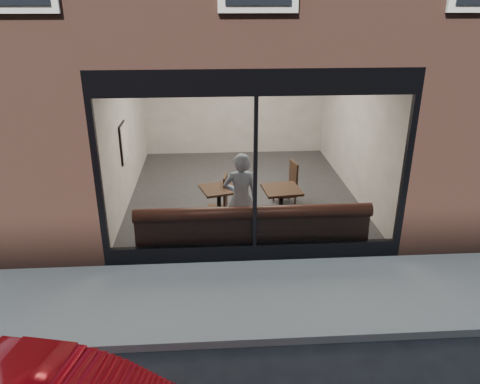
{
  "coord_description": "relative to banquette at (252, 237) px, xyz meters",
  "views": [
    {
      "loc": [
        -0.7,
        -4.84,
        4.15
      ],
      "look_at": [
        -0.22,
        2.4,
        1.12
      ],
      "focal_mm": 35.0,
      "sensor_mm": 36.0,
      "label": 1
    }
  ],
  "objects": [
    {
      "name": "storefront_mullion",
      "position": [
        0.0,
        -0.4,
        1.32
      ],
      "size": [
        0.06,
        0.1,
        2.5
      ],
      "primitive_type": "cube",
      "color": "black",
      "rests_on": "storefront_kick"
    },
    {
      "name": "host_building_backfill",
      "position": [
        0.0,
        8.55,
        1.38
      ],
      "size": [
        5.0,
        6.0,
        3.2
      ],
      "primitive_type": "cube",
      "color": "brown",
      "rests_on": "ground"
    },
    {
      "name": "sidewalk_near",
      "position": [
        0.0,
        -1.45,
        -0.22
      ],
      "size": [
        40.0,
        2.0,
        0.01
      ],
      "primitive_type": "cube",
      "color": "gray",
      "rests_on": "ground"
    },
    {
      "name": "cafe_wall_right",
      "position": [
        2.49,
        2.55,
        1.37
      ],
      "size": [
        0.0,
        6.0,
        6.0
      ],
      "primitive_type": "plane",
      "rotation": [
        1.57,
        0.0,
        -1.57
      ],
      "color": "#BCB9B3",
      "rests_on": "ground"
    },
    {
      "name": "cafe_table_left",
      "position": [
        -0.56,
        1.02,
        0.52
      ],
      "size": [
        0.8,
        0.8,
        0.04
      ],
      "primitive_type": "cube",
      "rotation": [
        0.0,
        0.0,
        0.28
      ],
      "color": "black",
      "rests_on": "cafe_floor"
    },
    {
      "name": "host_building_pier_left",
      "position": [
        -3.75,
        5.55,
        1.38
      ],
      "size": [
        2.5,
        12.0,
        3.2
      ],
      "primitive_type": "cube",
      "color": "brown",
      "rests_on": "ground"
    },
    {
      "name": "ground",
      "position": [
        0.0,
        -2.45,
        -0.23
      ],
      "size": [
        120.0,
        120.0,
        0.0
      ],
      "primitive_type": "plane",
      "color": "black",
      "rests_on": "ground"
    },
    {
      "name": "cafe_floor",
      "position": [
        0.0,
        2.55,
        -0.21
      ],
      "size": [
        6.0,
        6.0,
        0.0
      ],
      "primitive_type": "plane",
      "color": "#2D2D30",
      "rests_on": "ground"
    },
    {
      "name": "wall_poster",
      "position": [
        -2.45,
        2.01,
        1.18
      ],
      "size": [
        0.02,
        0.56,
        0.75
      ],
      "primitive_type": "cube",
      "color": "white",
      "rests_on": "cafe_wall_left"
    },
    {
      "name": "cafe_chair_left",
      "position": [
        -0.61,
        1.23,
        0.01
      ],
      "size": [
        0.43,
        0.43,
        0.04
      ],
      "primitive_type": "cube",
      "rotation": [
        0.0,
        0.0,
        2.98
      ],
      "color": "black",
      "rests_on": "cafe_floor"
    },
    {
      "name": "banquette",
      "position": [
        0.0,
        0.0,
        0.0
      ],
      "size": [
        4.0,
        0.55,
        0.45
      ],
      "primitive_type": "cube",
      "color": "#321712",
      "rests_on": "cafe_floor"
    },
    {
      "name": "person",
      "position": [
        -0.18,
        0.29,
        0.62
      ],
      "size": [
        0.62,
        0.41,
        1.69
      ],
      "primitive_type": "imported",
      "rotation": [
        0.0,
        0.0,
        3.14
      ],
      "color": "#A9C2DD",
      "rests_on": "cafe_floor"
    },
    {
      "name": "cafe_ceiling",
      "position": [
        0.0,
        2.55,
        2.97
      ],
      "size": [
        6.0,
        6.0,
        0.0
      ],
      "primitive_type": "plane",
      "rotation": [
        3.14,
        0.0,
        0.0
      ],
      "color": "white",
      "rests_on": "host_building_upper"
    },
    {
      "name": "cafe_table_right",
      "position": [
        0.65,
        0.92,
        0.52
      ],
      "size": [
        0.77,
        0.77,
        0.04
      ],
      "primitive_type": "cube",
      "rotation": [
        0.0,
        0.0,
        0.12
      ],
      "color": "black",
      "rests_on": "cafe_floor"
    },
    {
      "name": "host_building_pier_right",
      "position": [
        3.75,
        5.55,
        1.38
      ],
      "size": [
        2.5,
        12.0,
        3.2
      ],
      "primitive_type": "cube",
      "color": "brown",
      "rests_on": "ground"
    },
    {
      "name": "cafe_wall_back",
      "position": [
        0.0,
        5.54,
        1.37
      ],
      "size": [
        5.0,
        0.0,
        5.0
      ],
      "primitive_type": "plane",
      "rotation": [
        1.57,
        0.0,
        0.0
      ],
      "color": "#BCB9B3",
      "rests_on": "ground"
    },
    {
      "name": "cafe_wall_left",
      "position": [
        -2.49,
        2.55,
        1.37
      ],
      "size": [
        0.0,
        6.0,
        6.0
      ],
      "primitive_type": "plane",
      "rotation": [
        1.57,
        0.0,
        1.57
      ],
      "color": "#BCB9B3",
      "rests_on": "ground"
    },
    {
      "name": "kerb_near",
      "position": [
        0.0,
        -2.5,
        -0.17
      ],
      "size": [
        40.0,
        0.1,
        0.12
      ],
      "primitive_type": "cube",
      "color": "gray",
      "rests_on": "ground"
    },
    {
      "name": "cafe_chair_right",
      "position": [
        0.87,
        1.87,
        0.01
      ],
      "size": [
        0.5,
        0.5,
        0.04
      ],
      "primitive_type": "cube",
      "rotation": [
        0.0,
        0.0,
        3.35
      ],
      "color": "black",
      "rests_on": "cafe_floor"
    },
    {
      "name": "storefront_glass",
      "position": [
        0.0,
        -0.43,
        1.33
      ],
      "size": [
        4.8,
        0.0,
        4.8
      ],
      "primitive_type": "plane",
      "rotation": [
        1.57,
        0.0,
        0.0
      ],
      "color": "white",
      "rests_on": "storefront_kick"
    },
    {
      "name": "storefront_header",
      "position": [
        0.0,
        -0.4,
        2.77
      ],
      "size": [
        5.0,
        0.1,
        0.4
      ],
      "primitive_type": "cube",
      "color": "black",
      "rests_on": "host_building_upper"
    },
    {
      "name": "storefront_kick",
      "position": [
        0.0,
        -0.4,
        -0.08
      ],
      "size": [
        5.0,
        0.1,
        0.3
      ],
      "primitive_type": "cube",
      "color": "black",
      "rests_on": "ground"
    }
  ]
}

